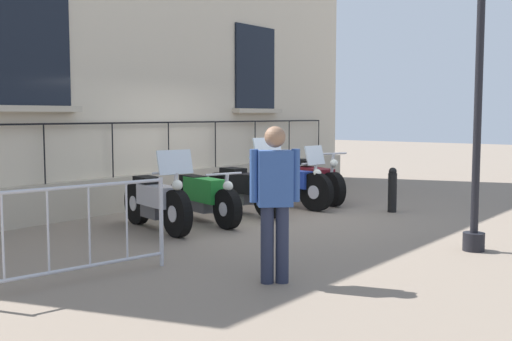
# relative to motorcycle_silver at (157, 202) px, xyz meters

# --- Properties ---
(ground_plane) EXTENTS (60.00, 60.00, 0.00)m
(ground_plane) POSITION_rel_motorcycle_silver_xyz_m (0.31, 2.06, -0.44)
(ground_plane) COLOR gray
(building_facade) EXTENTS (0.82, 13.21, 6.99)m
(building_facade) POSITION_rel_motorcycle_silver_xyz_m (-2.27, 2.06, 2.95)
(building_facade) COLOR beige
(building_facade) RESTS_ON ground_plane
(motorcycle_silver) EXTENTS (1.99, 0.84, 1.27)m
(motorcycle_silver) POSITION_rel_motorcycle_silver_xyz_m (0.00, 0.00, 0.00)
(motorcycle_silver) COLOR black
(motorcycle_silver) RESTS_ON ground_plane
(motorcycle_green) EXTENTS (2.10, 0.89, 0.87)m
(motorcycle_green) POSITION_rel_motorcycle_silver_xyz_m (0.06, 0.99, -0.02)
(motorcycle_green) COLOR black
(motorcycle_green) RESTS_ON ground_plane
(motorcycle_black) EXTENTS (2.08, 0.79, 1.39)m
(motorcycle_black) POSITION_rel_motorcycle_silver_xyz_m (0.10, 2.01, 0.03)
(motorcycle_black) COLOR black
(motorcycle_black) RESTS_ON ground_plane
(motorcycle_blue) EXTENTS (2.06, 0.60, 1.21)m
(motorcycle_blue) POSITION_rel_motorcycle_silver_xyz_m (0.26, 3.20, -0.00)
(motorcycle_blue) COLOR black
(motorcycle_blue) RESTS_ON ground_plane
(motorcycle_maroon) EXTENTS (1.98, 1.13, 1.04)m
(motorcycle_maroon) POSITION_rel_motorcycle_silver_xyz_m (0.20, 4.15, -0.01)
(motorcycle_maroon) COLOR black
(motorcycle_maroon) RESTS_ON ground_plane
(lamppost) EXTENTS (0.40, 0.40, 4.20)m
(lamppost) POSITION_rel_motorcycle_silver_xyz_m (4.34, 1.57, 2.30)
(lamppost) COLOR black
(lamppost) RESTS_ON ground_plane
(crowd_barrier) EXTENTS (0.46, 2.29, 1.05)m
(crowd_barrier) POSITION_rel_motorcycle_silver_xyz_m (1.50, -2.63, 0.13)
(crowd_barrier) COLOR #B7B7BF
(crowd_barrier) RESTS_ON ground_plane
(bollard) EXTENTS (0.16, 0.16, 0.82)m
(bollard) POSITION_rel_motorcycle_silver_xyz_m (2.07, 3.90, -0.02)
(bollard) COLOR black
(bollard) RESTS_ON ground_plane
(pedestrian_standing) EXTENTS (0.41, 0.41, 1.66)m
(pedestrian_standing) POSITION_rel_motorcycle_silver_xyz_m (3.20, -1.29, 0.50)
(pedestrian_standing) COLOR #23283D
(pedestrian_standing) RESTS_ON ground_plane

